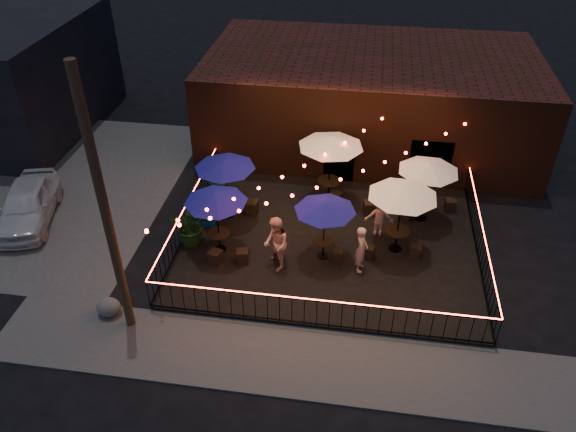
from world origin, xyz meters
name	(u,v)px	position (x,y,z in m)	size (l,w,h in m)	color
ground	(323,283)	(0.00, 0.00, 0.00)	(110.00, 110.00, 0.00)	black
patio	(329,243)	(0.00, 2.00, 0.07)	(10.00, 8.00, 0.15)	black
sidewalk	(311,362)	(0.00, -3.25, 0.03)	(18.00, 2.50, 0.05)	#494644
parking_lot	(36,186)	(-12.00, 4.00, 0.01)	(11.00, 12.00, 0.02)	#494644
brick_building	(370,99)	(1.00, 9.99, 2.00)	(14.00, 8.00, 4.00)	#33190E
utility_pole	(106,213)	(-5.40, -2.60, 4.00)	(0.26, 0.26, 8.00)	#3D2B18
fence_front	(317,313)	(0.00, -2.00, 0.66)	(10.00, 0.04, 1.04)	black
fence_left	(188,216)	(-5.00, 2.00, 0.66)	(0.04, 8.00, 1.04)	black
fence_right	(480,243)	(5.00, 2.00, 0.66)	(0.04, 8.00, 1.04)	black
festoon_lights	(300,186)	(-1.01, 1.70, 2.52)	(10.02, 8.72, 1.32)	#FF261E
cafe_table_0	(216,198)	(-3.61, 0.99, 2.24)	(2.65, 2.65, 2.29)	black
cafe_table_1	(225,164)	(-3.80, 2.99, 2.32)	(2.34, 2.34, 2.38)	black
cafe_table_2	(325,207)	(-0.12, 1.15, 2.16)	(2.12, 2.12, 2.20)	black
cafe_table_3	(331,143)	(-0.26, 4.63, 2.58)	(2.82, 2.82, 2.66)	black
cafe_table_4	(403,192)	(2.27, 1.92, 2.45)	(2.94, 2.94, 2.52)	black
cafe_table_5	(429,168)	(3.20, 3.85, 2.30)	(2.72, 2.72, 2.36)	black
bistro_chair_0	(216,257)	(-3.58, 0.31, 0.38)	(0.39, 0.39, 0.46)	black
bistro_chair_1	(242,256)	(-2.72, 0.50, 0.37)	(0.37, 0.37, 0.44)	black
bistro_chair_2	(229,201)	(-3.91, 3.55, 0.38)	(0.39, 0.39, 0.46)	black
bistro_chair_3	(252,207)	(-2.97, 3.28, 0.40)	(0.42, 0.42, 0.50)	black
bistro_chair_4	(279,254)	(-1.55, 0.77, 0.37)	(0.37, 0.37, 0.44)	black
bistro_chair_5	(338,255)	(0.37, 1.03, 0.35)	(0.33, 0.33, 0.40)	black
bistro_chair_6	(335,198)	(0.03, 4.34, 0.39)	(0.41, 0.41, 0.48)	black
bistro_chair_7	(370,208)	(1.33, 3.88, 0.40)	(0.43, 0.43, 0.51)	black
bistro_chair_8	(368,252)	(1.38, 1.36, 0.36)	(0.35, 0.35, 0.41)	black
bistro_chair_9	(415,251)	(2.92, 1.63, 0.37)	(0.37, 0.37, 0.44)	black
bistro_chair_10	(405,212)	(2.63, 3.82, 0.38)	(0.38, 0.38, 0.45)	black
bistro_chair_11	(450,205)	(4.29, 4.55, 0.37)	(0.38, 0.38, 0.45)	black
patron_a	(361,249)	(1.12, 0.69, 0.98)	(0.60, 0.40, 1.66)	#DCAA98
patron_b	(276,244)	(-1.57, 0.38, 1.11)	(0.93, 0.72, 1.91)	tan
patron_c	(379,216)	(1.66, 2.66, 0.93)	(1.00, 0.58, 1.55)	tan
potted_shrub_a	(192,226)	(-4.60, 1.22, 0.88)	(1.32, 1.14, 1.46)	#19390C
potted_shrub_b	(207,197)	(-4.60, 3.14, 0.76)	(0.67, 0.54, 1.23)	#133509
potted_shrub_c	(217,174)	(-4.60, 4.60, 0.87)	(0.81, 0.81, 1.44)	#204113
cooler	(205,212)	(-4.50, 2.40, 0.64)	(0.84, 0.69, 0.96)	#0853A5
boulder	(109,307)	(-6.15, -2.34, 0.32)	(0.81, 0.69, 0.63)	#4E4F49
car_white	(28,204)	(-10.96, 1.82, 0.71)	(1.67, 4.16, 1.42)	white
car_silver	(26,129)	(-13.94, 7.12, 0.85)	(1.79, 5.14, 1.69)	gray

